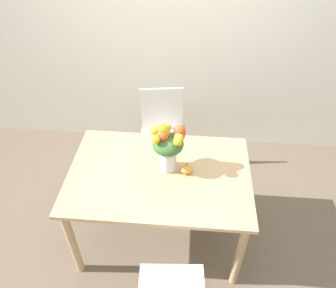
% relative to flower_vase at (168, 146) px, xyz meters
% --- Properties ---
extents(ground_plane, '(12.00, 12.00, 0.00)m').
position_rel_flower_vase_xyz_m(ground_plane, '(-0.06, -0.06, -0.98)').
color(ground_plane, brown).
extents(wall_back, '(8.00, 0.06, 2.70)m').
position_rel_flower_vase_xyz_m(wall_back, '(-0.06, 1.29, 0.37)').
color(wall_back, silver).
rests_on(wall_back, ground_plane).
extents(dining_table, '(1.33, 0.89, 0.76)m').
position_rel_flower_vase_xyz_m(dining_table, '(-0.06, -0.06, -0.32)').
color(dining_table, tan).
rests_on(dining_table, ground_plane).
extents(flower_vase, '(0.26, 0.22, 0.40)m').
position_rel_flower_vase_xyz_m(flower_vase, '(0.00, 0.00, 0.00)').
color(flower_vase, silver).
rests_on(flower_vase, dining_table).
extents(pumpkin, '(0.09, 0.09, 0.08)m').
position_rel_flower_vase_xyz_m(pumpkin, '(0.14, -0.04, -0.18)').
color(pumpkin, gold).
rests_on(pumpkin, dining_table).
extents(dining_chair_near_window, '(0.47, 0.47, 0.93)m').
position_rel_flower_vase_xyz_m(dining_chair_near_window, '(-0.11, 0.71, -0.50)').
color(dining_chair_near_window, white).
rests_on(dining_chair_near_window, ground_plane).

